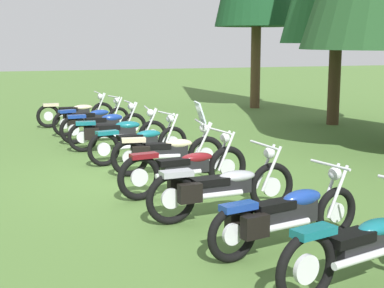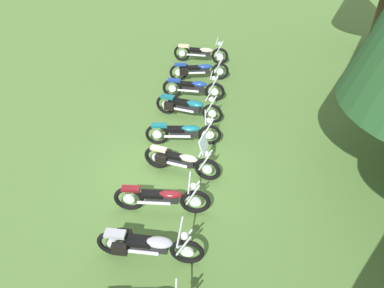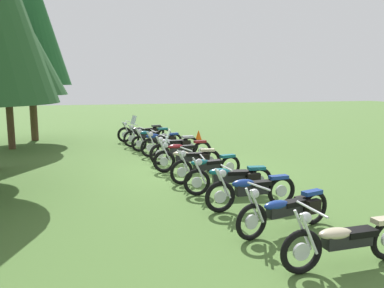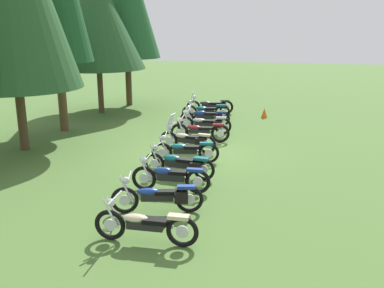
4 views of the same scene
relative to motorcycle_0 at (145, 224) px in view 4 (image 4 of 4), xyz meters
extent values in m
plane|color=#4C7033|center=(6.88, 0.60, -0.43)|extent=(80.00, 80.00, 0.00)
torus|color=black|center=(-0.03, 0.77, -0.09)|extent=(0.12, 0.69, 0.69)
cylinder|color=silver|center=(-0.03, 0.77, -0.09)|extent=(0.06, 0.27, 0.26)
torus|color=black|center=(0.02, -0.80, -0.09)|extent=(0.12, 0.69, 0.69)
cylinder|color=silver|center=(0.02, -0.80, -0.09)|extent=(0.06, 0.27, 0.26)
cube|color=black|center=(0.00, -0.01, 0.00)|extent=(0.24, 0.79, 0.20)
ellipsoid|color=beige|center=(-0.01, 0.20, 0.13)|extent=(0.29, 0.56, 0.16)
cube|color=black|center=(0.00, -0.23, 0.10)|extent=(0.27, 0.53, 0.10)
cube|color=beige|center=(0.02, -0.72, 0.24)|extent=(0.21, 0.45, 0.08)
cylinder|color=silver|center=(-0.11, 0.71, 0.21)|extent=(0.05, 0.34, 0.65)
cylinder|color=silver|center=(0.06, 0.72, 0.21)|extent=(0.05, 0.34, 0.65)
cylinder|color=silver|center=(-0.02, 0.63, 0.55)|extent=(0.76, 0.06, 0.04)
sphere|color=silver|center=(-0.03, 0.72, 0.43)|extent=(0.18, 0.18, 0.17)
cylinder|color=silver|center=(0.14, -0.18, -0.07)|extent=(0.10, 0.78, 0.08)
torus|color=black|center=(1.31, 0.97, -0.09)|extent=(0.26, 0.68, 0.68)
cylinder|color=silver|center=(1.31, 0.97, -0.09)|extent=(0.12, 0.27, 0.26)
torus|color=black|center=(1.72, -0.55, -0.09)|extent=(0.26, 0.68, 0.68)
cylinder|color=silver|center=(1.72, -0.55, -0.09)|extent=(0.12, 0.27, 0.26)
cube|color=black|center=(1.51, 0.21, 0.00)|extent=(0.37, 0.80, 0.21)
ellipsoid|color=navy|center=(1.46, 0.42, 0.13)|extent=(0.36, 0.59, 0.16)
cube|color=black|center=(1.57, 0.00, 0.10)|extent=(0.34, 0.56, 0.10)
cube|color=navy|center=(1.70, -0.47, 0.23)|extent=(0.27, 0.47, 0.08)
cylinder|color=silver|center=(1.26, 0.90, 0.21)|extent=(0.13, 0.34, 0.65)
cylinder|color=silver|center=(1.39, 0.93, 0.21)|extent=(0.13, 0.34, 0.65)
cylinder|color=silver|center=(1.35, 0.84, 0.54)|extent=(0.59, 0.19, 0.04)
sphere|color=silver|center=(1.32, 0.93, 0.42)|extent=(0.21, 0.21, 0.17)
cylinder|color=silver|center=(1.67, 0.07, -0.07)|extent=(0.28, 0.77, 0.08)
cube|color=black|center=(1.53, -0.39, 0.01)|extent=(0.22, 0.35, 0.26)
cube|color=black|center=(1.80, -0.32, 0.01)|extent=(0.22, 0.35, 0.26)
torus|color=black|center=(2.87, 1.02, -0.08)|extent=(0.14, 0.70, 0.70)
cylinder|color=silver|center=(2.87, 1.02, -0.08)|extent=(0.06, 0.27, 0.27)
torus|color=black|center=(2.95, -0.48, -0.08)|extent=(0.14, 0.70, 0.70)
cylinder|color=silver|center=(2.95, -0.48, -0.08)|extent=(0.06, 0.27, 0.27)
cube|color=black|center=(2.91, 0.27, 0.03)|extent=(0.23, 0.75, 0.24)
ellipsoid|color=navy|center=(2.90, 0.48, 0.17)|extent=(0.26, 0.54, 0.19)
cube|color=black|center=(2.92, 0.07, 0.14)|extent=(0.24, 0.51, 0.10)
cube|color=navy|center=(2.95, -0.40, 0.25)|extent=(0.19, 0.45, 0.08)
cylinder|color=silver|center=(2.80, 0.96, 0.22)|extent=(0.06, 0.34, 0.65)
cylinder|color=silver|center=(2.94, 0.97, 0.22)|extent=(0.06, 0.34, 0.65)
cylinder|color=silver|center=(2.88, 0.88, 0.55)|extent=(0.61, 0.07, 0.04)
sphere|color=silver|center=(2.87, 0.97, 0.43)|extent=(0.18, 0.18, 0.17)
cylinder|color=silver|center=(3.04, 0.11, -0.06)|extent=(0.12, 0.75, 0.08)
torus|color=black|center=(4.23, 1.16, -0.09)|extent=(0.18, 0.68, 0.68)
cylinder|color=silver|center=(4.23, 1.16, -0.09)|extent=(0.08, 0.27, 0.26)
torus|color=black|center=(4.03, -0.43, -0.09)|extent=(0.18, 0.68, 0.68)
cylinder|color=silver|center=(4.03, -0.43, -0.09)|extent=(0.08, 0.27, 0.26)
cube|color=black|center=(4.13, 0.37, 0.01)|extent=(0.33, 0.82, 0.24)
ellipsoid|color=#14606B|center=(4.15, 0.59, 0.16)|extent=(0.36, 0.60, 0.18)
cube|color=black|center=(4.10, 0.15, 0.13)|extent=(0.34, 0.56, 0.10)
cube|color=#14606B|center=(4.04, -0.35, 0.23)|extent=(0.27, 0.46, 0.08)
cylinder|color=silver|center=(4.13, 1.11, 0.21)|extent=(0.09, 0.34, 0.65)
cylinder|color=silver|center=(4.31, 1.09, 0.21)|extent=(0.09, 0.34, 0.65)
cylinder|color=silver|center=(4.21, 1.02, 0.54)|extent=(0.65, 0.12, 0.04)
sphere|color=silver|center=(4.22, 1.11, 0.42)|extent=(0.19, 0.19, 0.17)
cylinder|color=silver|center=(4.25, 0.17, -0.07)|extent=(0.18, 0.80, 0.08)
cube|color=black|center=(3.87, -0.21, 0.01)|extent=(0.18, 0.34, 0.26)
cube|color=black|center=(4.23, -0.25, 0.01)|extent=(0.18, 0.34, 0.26)
torus|color=black|center=(5.38, 1.28, -0.08)|extent=(0.22, 0.70, 0.69)
cylinder|color=silver|center=(5.38, 1.28, -0.08)|extent=(0.10, 0.27, 0.27)
torus|color=black|center=(5.68, -0.26, -0.08)|extent=(0.22, 0.70, 0.69)
cylinder|color=silver|center=(5.68, -0.26, -0.08)|extent=(0.10, 0.27, 0.27)
cube|color=black|center=(5.53, 0.51, 0.01)|extent=(0.34, 0.80, 0.21)
ellipsoid|color=#14606B|center=(5.49, 0.72, 0.14)|extent=(0.35, 0.59, 0.17)
cube|color=black|center=(5.57, 0.30, 0.11)|extent=(0.33, 0.55, 0.10)
cube|color=#14606B|center=(5.66, -0.18, 0.25)|extent=(0.26, 0.47, 0.08)
cylinder|color=silver|center=(5.32, 1.20, 0.21)|extent=(0.11, 0.34, 0.65)
cylinder|color=silver|center=(5.47, 1.23, 0.21)|extent=(0.11, 0.34, 0.65)
cylinder|color=silver|center=(5.41, 1.14, 0.55)|extent=(0.73, 0.18, 0.04)
sphere|color=silver|center=(5.39, 1.23, 0.43)|extent=(0.20, 0.20, 0.17)
cylinder|color=silver|center=(5.69, 0.37, -0.06)|extent=(0.22, 0.77, 0.08)
torus|color=black|center=(6.90, 1.47, -0.07)|extent=(0.20, 0.72, 0.71)
cylinder|color=silver|center=(6.90, 1.47, -0.07)|extent=(0.08, 0.27, 0.27)
torus|color=black|center=(6.72, 0.03, -0.07)|extent=(0.20, 0.72, 0.71)
cylinder|color=silver|center=(6.72, 0.03, -0.07)|extent=(0.08, 0.27, 0.27)
cube|color=black|center=(6.81, 0.75, 0.02)|extent=(0.27, 0.74, 0.22)
ellipsoid|color=beige|center=(6.84, 0.95, 0.16)|extent=(0.29, 0.54, 0.17)
cube|color=black|center=(6.79, 0.55, 0.13)|extent=(0.27, 0.50, 0.10)
cube|color=beige|center=(6.73, 0.11, 0.26)|extent=(0.22, 0.46, 0.08)
cylinder|color=silver|center=(6.83, 1.42, 0.22)|extent=(0.09, 0.34, 0.65)
cylinder|color=silver|center=(6.96, 1.41, 0.22)|extent=(0.09, 0.34, 0.65)
cylinder|color=silver|center=(6.89, 1.34, 0.56)|extent=(0.62, 0.12, 0.04)
sphere|color=silver|center=(6.90, 1.42, 0.44)|extent=(0.19, 0.19, 0.17)
cylinder|color=silver|center=(6.90, 0.58, -0.05)|extent=(0.17, 0.72, 0.08)
cube|color=silver|center=(6.89, 1.35, 0.74)|extent=(0.46, 0.21, 0.39)
cube|color=black|center=(6.60, 0.25, 0.03)|extent=(0.18, 0.34, 0.26)
cube|color=black|center=(6.88, 0.21, 0.03)|extent=(0.18, 0.34, 0.26)
torus|color=black|center=(8.12, 1.40, -0.06)|extent=(0.21, 0.74, 0.74)
cylinder|color=silver|center=(8.12, 1.40, -0.06)|extent=(0.09, 0.29, 0.28)
torus|color=black|center=(8.35, -0.19, -0.06)|extent=(0.21, 0.74, 0.74)
cylinder|color=silver|center=(8.35, -0.19, -0.06)|extent=(0.09, 0.29, 0.28)
cube|color=black|center=(8.24, 0.60, 0.03)|extent=(0.30, 0.81, 0.21)
ellipsoid|color=maroon|center=(8.21, 0.82, 0.16)|extent=(0.32, 0.59, 0.17)
cube|color=black|center=(8.27, 0.38, 0.13)|extent=(0.30, 0.56, 0.10)
cube|color=maroon|center=(8.34, -0.11, 0.28)|extent=(0.24, 0.46, 0.08)
cylinder|color=silver|center=(8.06, 1.33, 0.23)|extent=(0.09, 0.34, 0.65)
cylinder|color=silver|center=(8.20, 1.35, 0.23)|extent=(0.09, 0.34, 0.65)
cylinder|color=silver|center=(8.14, 1.26, 0.57)|extent=(0.70, 0.14, 0.04)
sphere|color=silver|center=(8.13, 1.35, 0.45)|extent=(0.19, 0.19, 0.17)
cylinder|color=silver|center=(8.38, 0.44, -0.04)|extent=(0.19, 0.80, 0.08)
torus|color=black|center=(9.55, 1.51, -0.07)|extent=(0.16, 0.74, 0.73)
cylinder|color=silver|center=(9.55, 1.51, -0.07)|extent=(0.07, 0.29, 0.28)
torus|color=black|center=(9.67, -0.08, -0.07)|extent=(0.16, 0.74, 0.73)
cylinder|color=silver|center=(9.67, -0.08, -0.07)|extent=(0.07, 0.29, 0.28)
cube|color=black|center=(9.61, 0.71, 0.03)|extent=(0.29, 0.80, 0.21)
ellipsoid|color=#9EA0A8|center=(9.59, 0.93, 0.15)|extent=(0.34, 0.58, 0.16)
cube|color=black|center=(9.62, 0.50, 0.12)|extent=(0.31, 0.54, 0.10)
cube|color=#9EA0A8|center=(9.66, 0.00, 0.28)|extent=(0.25, 0.46, 0.08)
cylinder|color=silver|center=(9.46, 1.44, 0.23)|extent=(0.07, 0.34, 0.65)
cylinder|color=silver|center=(9.64, 1.45, 0.23)|extent=(0.07, 0.34, 0.65)
cylinder|color=silver|center=(9.56, 1.37, 0.57)|extent=(0.77, 0.09, 0.04)
sphere|color=silver|center=(9.55, 1.46, 0.45)|extent=(0.18, 0.18, 0.17)
cylinder|color=silver|center=(9.77, 0.55, -0.05)|extent=(0.14, 0.79, 0.08)
cube|color=black|center=(9.47, 0.11, 0.03)|extent=(0.16, 0.33, 0.26)
cube|color=black|center=(9.84, 0.13, 0.03)|extent=(0.16, 0.33, 0.26)
torus|color=black|center=(10.87, 1.75, -0.10)|extent=(0.24, 0.67, 0.66)
cylinder|color=silver|center=(10.87, 1.75, -0.10)|extent=(0.10, 0.26, 0.25)
torus|color=black|center=(11.21, 0.17, -0.10)|extent=(0.24, 0.67, 0.66)
cylinder|color=silver|center=(11.21, 0.17, -0.10)|extent=(0.10, 0.26, 0.25)
cube|color=black|center=(11.04, 0.96, 0.02)|extent=(0.36, 0.82, 0.26)
ellipsoid|color=navy|center=(10.99, 1.18, 0.18)|extent=(0.36, 0.61, 0.20)
cube|color=black|center=(11.09, 0.74, 0.15)|extent=(0.33, 0.57, 0.10)
cube|color=navy|center=(11.19, 0.25, 0.21)|extent=(0.27, 0.47, 0.08)
cylinder|color=silver|center=(10.81, 1.68, 0.20)|extent=(0.11, 0.34, 0.65)
cylinder|color=silver|center=(10.95, 1.71, 0.20)|extent=(0.11, 0.34, 0.65)
cylinder|color=silver|center=(10.90, 1.61, 0.54)|extent=(0.66, 0.18, 0.04)
sphere|color=silver|center=(10.88, 1.70, 0.42)|extent=(0.20, 0.20, 0.17)
cylinder|color=silver|center=(11.19, 0.81, -0.08)|extent=(0.25, 0.80, 0.08)
cube|color=black|center=(11.02, 0.33, 0.00)|extent=(0.20, 0.34, 0.26)
cube|color=black|center=(11.32, 0.40, 0.00)|extent=(0.20, 0.34, 0.26)
torus|color=black|center=(12.07, 1.93, -0.06)|extent=(0.28, 0.75, 0.75)
cylinder|color=silver|center=(12.07, 1.93, -0.06)|extent=(0.12, 0.30, 0.29)
torus|color=black|center=(12.46, 0.39, -0.06)|extent=(0.28, 0.75, 0.75)
cylinder|color=silver|center=(12.46, 0.39, -0.06)|extent=(0.12, 0.30, 0.29)
cube|color=black|center=(12.26, 1.16, 0.04)|extent=(0.40, 0.82, 0.22)
ellipsoid|color=#14606B|center=(12.21, 1.37, 0.17)|extent=(0.40, 0.61, 0.17)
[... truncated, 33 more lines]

